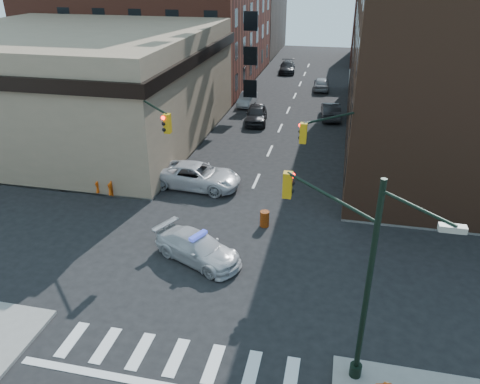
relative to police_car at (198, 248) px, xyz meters
The scene contains 25 objects.
ground 1.36m from the police_car, ahead, with size 140.00×140.00×0.00m, color black.
sidewalk_nw 39.53m from the police_car, 123.58° to the left, with size 34.00×54.50×0.15m, color gray.
bank_building 23.33m from the police_car, 133.56° to the left, with size 22.00×22.00×9.00m, color #947C61.
commercial_row_ne 27.45m from the police_car, 58.06° to the left, with size 14.00×34.00×14.00m, color #4A2C1D.
filler_nw 64.34m from the police_car, 103.44° to the left, with size 20.00×18.00×16.00m, color brown.
filler_ne 60.35m from the police_car, 75.42° to the left, with size 16.00×16.00×12.00m, color brown.
signal_pole_se 9.76m from the police_car, 36.68° to the right, with size 5.40×5.27×8.00m.
signal_pole_nw 8.11m from the police_car, 130.52° to the left, with size 3.58×3.67×8.00m.
signal_pole_ne 9.61m from the police_car, 38.41° to the left, with size 3.67×3.58×8.00m.
tree_ne_near 27.71m from the police_car, 71.74° to the left, with size 3.00×3.00×4.85m.
tree_ne_far 35.36m from the police_car, 75.82° to the left, with size 3.00×3.00×4.85m.
police_car is the anchor object (origin of this frame).
pickup 8.81m from the police_car, 107.45° to the left, with size 2.75×5.97×1.66m, color silver.
parked_car_wnear 23.40m from the police_car, 93.34° to the left, with size 1.95×4.85×1.65m, color black.
parked_car_wfar 29.28m from the police_car, 96.72° to the left, with size 1.44×4.13×1.36m, color #94979C.
parked_car_wdeep 46.67m from the police_car, 91.67° to the left, with size 2.07×5.09×1.48m, color black.
parked_car_enear 26.78m from the police_car, 78.09° to the left, with size 1.67×4.80×1.58m, color black.
parked_car_efar 37.83m from the police_car, 84.06° to the left, with size 1.80×4.49×1.53m, color #94969C.
pedestrian_a 11.13m from the police_car, 124.35° to the left, with size 0.58×0.38×1.60m, color black.
pedestrian_b 11.90m from the police_car, 145.41° to the left, with size 0.75×0.59×1.55m, color black.
pedestrian_c 14.58m from the police_car, 144.44° to the left, with size 0.95×0.39×1.62m, color #202630.
barrel_road 4.99m from the police_car, 56.32° to the left, with size 0.54×0.54×0.96m, color red.
barrel_bank 9.07m from the police_car, 113.56° to the left, with size 0.63×0.63×1.12m, color #D35B09.
barricade_nw_a 9.96m from the police_car, 143.84° to the left, with size 1.30×0.65×0.97m, color #D9630A, non-canonical shape.
barricade_nw_b 10.07m from the police_car, 144.27° to the left, with size 1.19×0.60×0.89m, color red, non-canonical shape.
Camera 1 is at (5.36, -19.45, 13.89)m, focal length 35.00 mm.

